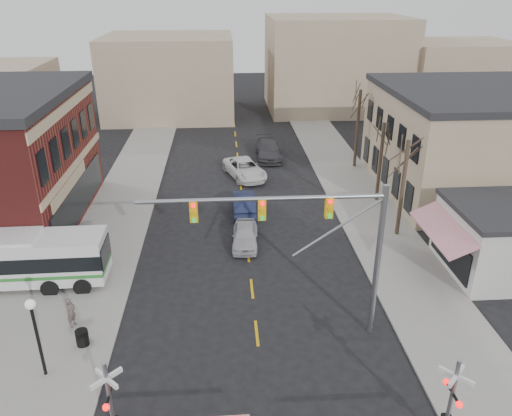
{
  "coord_description": "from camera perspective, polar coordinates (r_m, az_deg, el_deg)",
  "views": [
    {
      "loc": [
        -1.41,
        -18.18,
        16.19
      ],
      "look_at": [
        0.48,
        9.55,
        3.5
      ],
      "focal_mm": 35.0,
      "sensor_mm": 36.0,
      "label": 1
    }
  ],
  "objects": [
    {
      "name": "rr_crossing_west",
      "position": [
        20.3,
        -14.99,
        -21.0
      ],
      "size": [
        5.6,
        1.36,
        4.0
      ],
      "color": "gray",
      "rests_on": "ground"
    },
    {
      "name": "pedestrian_near",
      "position": [
        27.36,
        -20.38,
        -11.12
      ],
      "size": [
        0.59,
        0.7,
        1.63
      ],
      "primitive_type": "imported",
      "rotation": [
        0.0,
        0.0,
        1.18
      ],
      "color": "#5C4B4A",
      "rests_on": "sidewalk_west"
    },
    {
      "name": "rr_crossing_east",
      "position": [
        20.87,
        20.18,
        -20.33
      ],
      "size": [
        5.6,
        1.36,
        4.0
      ],
      "color": "gray",
      "rests_on": "ground"
    },
    {
      "name": "trash_bin",
      "position": [
        26.19,
        -19.24,
        -13.81
      ],
      "size": [
        0.6,
        0.6,
        0.82
      ],
      "primitive_type": "cylinder",
      "color": "black",
      "rests_on": "sidewalk_west"
    },
    {
      "name": "traffic_signal_mast",
      "position": [
        22.85,
        6.93,
        -2.7
      ],
      "size": [
        11.14,
        0.3,
        8.0
      ],
      "color": "gray",
      "rests_on": "ground"
    },
    {
      "name": "street_lamp",
      "position": [
        23.69,
        -24.03,
        -11.78
      ],
      "size": [
        0.44,
        0.44,
        3.98
      ],
      "color": "black",
      "rests_on": "sidewalk_west"
    },
    {
      "name": "sidewalk_west",
      "position": [
        42.23,
        -14.64,
        1.25
      ],
      "size": [
        5.0,
        60.0,
        0.12
      ],
      "primitive_type": "cube",
      "color": "gray",
      "rests_on": "ground"
    },
    {
      "name": "car_c",
      "position": [
        44.96,
        -1.29,
        4.5
      ],
      "size": [
        4.23,
        6.21,
        1.58
      ],
      "primitive_type": "imported",
      "rotation": [
        0.0,
        0.0,
        0.31
      ],
      "color": "silver",
      "rests_on": "ground"
    },
    {
      "name": "tree_east_a",
      "position": [
        34.84,
        16.4,
        2.13
      ],
      "size": [
        0.28,
        0.28,
        6.75
      ],
      "color": "#382B21",
      "rests_on": "sidewalk_east"
    },
    {
      "name": "tree_east_b",
      "position": [
        40.31,
        14.01,
        5.1
      ],
      "size": [
        0.28,
        0.28,
        6.3
      ],
      "color": "#382B21",
      "rests_on": "sidewalk_east"
    },
    {
      "name": "tree_east_c",
      "position": [
        47.56,
        11.51,
        8.85
      ],
      "size": [
        0.28,
        0.28,
        7.2
      ],
      "color": "#382B21",
      "rests_on": "sidewalk_east"
    },
    {
      "name": "sidewalk_east",
      "position": [
        42.86,
        11.16,
        1.95
      ],
      "size": [
        5.0,
        60.0,
        0.12
      ],
      "primitive_type": "cube",
      "color": "gray",
      "rests_on": "ground"
    },
    {
      "name": "pedestrian_far",
      "position": [
        31.8,
        -18.71,
        -5.48
      ],
      "size": [
        0.97,
        1.04,
        1.71
      ],
      "primitive_type": "imported",
      "rotation": [
        0.0,
        0.0,
        1.05
      ],
      "color": "#2C304E",
      "rests_on": "sidewalk_west"
    },
    {
      "name": "car_a",
      "position": [
        33.33,
        -1.26,
        -3.14
      ],
      "size": [
        1.96,
        4.28,
        1.42
      ],
      "primitive_type": "imported",
      "rotation": [
        0.0,
        0.0,
        -0.07
      ],
      "color": "#B5B4B9",
      "rests_on": "ground"
    },
    {
      "name": "car_b",
      "position": [
        37.99,
        -1.4,
        0.6
      ],
      "size": [
        1.65,
        4.71,
        1.55
      ],
      "primitive_type": "imported",
      "rotation": [
        0.0,
        0.0,
        3.14
      ],
      "color": "#1A2142",
      "rests_on": "ground"
    },
    {
      "name": "ground",
      "position": [
        24.39,
        0.42,
        -17.06
      ],
      "size": [
        160.0,
        160.0,
        0.0
      ],
      "primitive_type": "plane",
      "color": "black",
      "rests_on": "ground"
    },
    {
      "name": "car_d",
      "position": [
        50.02,
        1.44,
        6.67
      ],
      "size": [
        2.49,
        5.88,
        1.69
      ],
      "primitive_type": "imported",
      "rotation": [
        0.0,
        0.0,
        -0.02
      ],
      "color": "#39383D",
      "rests_on": "ground"
    },
    {
      "name": "tan_building",
      "position": [
        46.35,
        26.82,
        6.98
      ],
      "size": [
        20.3,
        15.3,
        8.5
      ],
      "color": "tan",
      "rests_on": "ground"
    }
  ]
}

